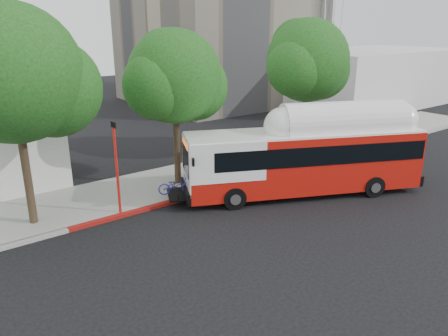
{
  "coord_description": "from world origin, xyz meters",
  "views": [
    {
      "loc": [
        -13.01,
        -14.24,
        8.81
      ],
      "look_at": [
        0.02,
        3.0,
        1.61
      ],
      "focal_mm": 35.0,
      "sensor_mm": 36.0,
      "label": 1
    }
  ],
  "objects": [
    {
      "name": "street_tree_right",
      "position": [
        9.44,
        5.86,
        6.26
      ],
      "size": [
        6.21,
        5.4,
        9.18
      ],
      "color": "#2D2116",
      "rests_on": "ground"
    },
    {
      "name": "ground",
      "position": [
        0.0,
        0.0,
        0.0
      ],
      "size": [
        120.0,
        120.0,
        0.0
      ],
      "primitive_type": "plane",
      "color": "black",
      "rests_on": "ground"
    },
    {
      "name": "curb_strip",
      "position": [
        0.0,
        3.9,
        0.07
      ],
      "size": [
        60.0,
        0.3,
        0.15
      ],
      "primitive_type": "cube",
      "color": "gray",
      "rests_on": "ground"
    },
    {
      "name": "sidewalk",
      "position": [
        0.0,
        6.5,
        0.07
      ],
      "size": [
        60.0,
        5.0,
        0.15
      ],
      "primitive_type": "cube",
      "color": "gray",
      "rests_on": "ground"
    },
    {
      "name": "horizon_block",
      "position": [
        30.0,
        16.0,
        3.0
      ],
      "size": [
        20.0,
        12.0,
        6.0
      ],
      "primitive_type": "cube",
      "color": "silver",
      "rests_on": "ground"
    },
    {
      "name": "red_curb_segment",
      "position": [
        -3.0,
        3.9,
        0.08
      ],
      "size": [
        10.0,
        0.32,
        0.16
      ],
      "primitive_type": "cube",
      "color": "maroon",
      "rests_on": "ground"
    },
    {
      "name": "signal_pole",
      "position": [
        -5.38,
        4.14,
        2.35
      ],
      "size": [
        0.13,
        0.43,
        4.58
      ],
      "color": "red",
      "rests_on": "ground"
    },
    {
      "name": "transit_bus",
      "position": [
        3.75,
        0.77,
        1.86
      ],
      "size": [
        13.19,
        7.72,
        3.98
      ],
      "rotation": [
        0.0,
        0.0,
        -0.43
      ],
      "color": "#B8150C",
      "rests_on": "ground"
    },
    {
      "name": "street_tree_mid",
      "position": [
        -0.59,
        6.06,
        5.91
      ],
      "size": [
        5.75,
        5.0,
        8.62
      ],
      "color": "#2D2116",
      "rests_on": "ground"
    },
    {
      "name": "street_tree_left",
      "position": [
        -8.53,
        5.56,
        6.6
      ],
      "size": [
        6.67,
        5.8,
        9.74
      ],
      "color": "#2D2116",
      "rests_on": "ground"
    }
  ]
}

